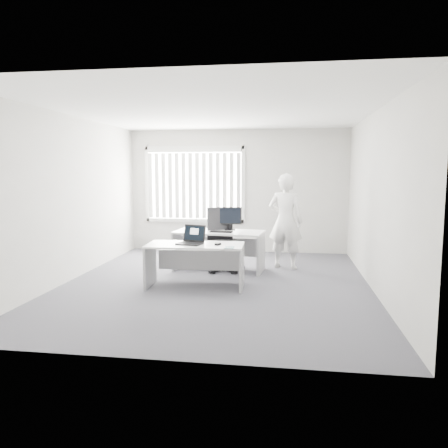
# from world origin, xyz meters

# --- Properties ---
(ground) EXTENTS (6.00, 6.00, 0.00)m
(ground) POSITION_xyz_m (0.00, 0.00, 0.00)
(ground) COLOR #5B5A63
(ground) RESTS_ON ground
(wall_back) EXTENTS (5.00, 0.02, 2.80)m
(wall_back) POSITION_xyz_m (0.00, 3.00, 1.40)
(wall_back) COLOR beige
(wall_back) RESTS_ON ground
(wall_front) EXTENTS (5.00, 0.02, 2.80)m
(wall_front) POSITION_xyz_m (0.00, -3.00, 1.40)
(wall_front) COLOR beige
(wall_front) RESTS_ON ground
(wall_left) EXTENTS (0.02, 6.00, 2.80)m
(wall_left) POSITION_xyz_m (-2.50, 0.00, 1.40)
(wall_left) COLOR beige
(wall_left) RESTS_ON ground
(wall_right) EXTENTS (0.02, 6.00, 2.80)m
(wall_right) POSITION_xyz_m (2.50, 0.00, 1.40)
(wall_right) COLOR beige
(wall_right) RESTS_ON ground
(ceiling) EXTENTS (5.00, 6.00, 0.02)m
(ceiling) POSITION_xyz_m (0.00, 0.00, 2.80)
(ceiling) COLOR white
(ceiling) RESTS_ON wall_back
(window) EXTENTS (2.32, 0.06, 1.76)m
(window) POSITION_xyz_m (-1.00, 2.96, 1.55)
(window) COLOR silver
(window) RESTS_ON wall_back
(blinds) EXTENTS (2.20, 0.10, 1.50)m
(blinds) POSITION_xyz_m (-1.00, 2.90, 1.52)
(blinds) COLOR white
(blinds) RESTS_ON wall_back
(desk_near) EXTENTS (1.56, 0.78, 0.70)m
(desk_near) POSITION_xyz_m (-0.30, -0.25, 0.50)
(desk_near) COLOR silver
(desk_near) RESTS_ON ground
(desk_far) EXTENTS (1.71, 0.94, 0.75)m
(desk_far) POSITION_xyz_m (-0.11, 0.98, 0.54)
(desk_far) COLOR silver
(desk_far) RESTS_ON ground
(office_chair) EXTENTS (0.89, 0.89, 1.18)m
(office_chair) POSITION_xyz_m (-0.04, 0.99, 0.37)
(office_chair) COLOR black
(office_chair) RESTS_ON ground
(person) EXTENTS (0.75, 0.59, 1.82)m
(person) POSITION_xyz_m (1.12, 1.36, 0.91)
(person) COLOR silver
(person) RESTS_ON ground
(laptop) EXTENTS (0.46, 0.43, 0.30)m
(laptop) POSITION_xyz_m (-0.38, -0.30, 0.85)
(laptop) COLOR black
(laptop) RESTS_ON desk_near
(paper_sheet) EXTENTS (0.28, 0.21, 0.00)m
(paper_sheet) POSITION_xyz_m (0.05, -0.34, 0.70)
(paper_sheet) COLOR white
(paper_sheet) RESTS_ON desk_near
(mouse) EXTENTS (0.10, 0.13, 0.05)m
(mouse) POSITION_xyz_m (0.08, -0.30, 0.72)
(mouse) COLOR #ADACAF
(mouse) RESTS_ON paper_sheet
(booklet) EXTENTS (0.14, 0.20, 0.01)m
(booklet) POSITION_xyz_m (0.29, -0.51, 0.71)
(booklet) COLOR white
(booklet) RESTS_ON desk_near
(keyboard) EXTENTS (0.42, 0.16, 0.02)m
(keyboard) POSITION_xyz_m (-0.04, 0.83, 0.76)
(keyboard) COLOR black
(keyboard) RESTS_ON desk_far
(monitor) EXTENTS (0.45, 0.18, 0.44)m
(monitor) POSITION_xyz_m (0.08, 1.16, 0.96)
(monitor) COLOR black
(monitor) RESTS_ON desk_far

